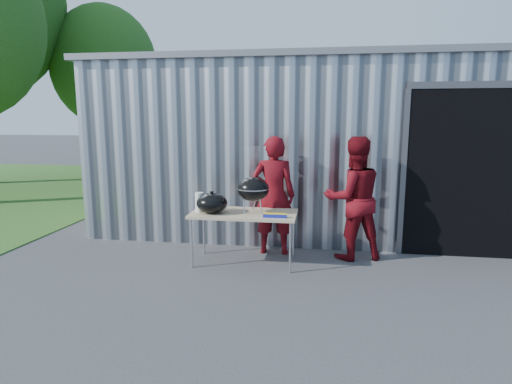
% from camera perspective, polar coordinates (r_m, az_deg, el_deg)
% --- Properties ---
extents(ground, '(80.00, 80.00, 0.00)m').
position_cam_1_polar(ground, '(5.47, -0.77, -12.60)').
color(ground, '#3A3A3D').
extents(building, '(8.20, 6.20, 3.10)m').
position_cam_1_polar(building, '(9.58, 9.29, 6.53)').
color(building, silver).
rests_on(building, ground).
extents(tree_far, '(3.49, 3.49, 5.78)m').
position_cam_1_polar(tree_far, '(15.87, -19.53, 15.47)').
color(tree_far, '#442D19').
rests_on(tree_far, ground).
extents(folding_table, '(1.50, 0.75, 0.75)m').
position_cam_1_polar(folding_table, '(6.13, -1.61, -3.11)').
color(folding_table, tan).
rests_on(folding_table, ground).
extents(kettle_grill, '(0.46, 0.46, 0.94)m').
position_cam_1_polar(kettle_grill, '(6.01, -0.39, 1.07)').
color(kettle_grill, black).
rests_on(kettle_grill, folding_table).
extents(grill_lid, '(0.44, 0.44, 0.32)m').
position_cam_1_polar(grill_lid, '(6.09, -5.90, -1.48)').
color(grill_lid, black).
rests_on(grill_lid, folding_table).
extents(paper_towels, '(0.12, 0.12, 0.28)m').
position_cam_1_polar(paper_towels, '(6.19, -7.56, -1.35)').
color(paper_towels, white).
rests_on(paper_towels, folding_table).
extents(white_tub, '(0.20, 0.15, 0.10)m').
position_cam_1_polar(white_tub, '(6.42, -6.12, -1.73)').
color(white_tub, white).
rests_on(white_tub, folding_table).
extents(foil_box, '(0.32, 0.05, 0.06)m').
position_cam_1_polar(foil_box, '(5.81, 2.54, -3.14)').
color(foil_box, navy).
rests_on(foil_box, folding_table).
extents(person_cook, '(0.68, 0.46, 1.82)m').
position_cam_1_polar(person_cook, '(6.55, 2.36, -0.47)').
color(person_cook, '#620A11').
rests_on(person_cook, ground).
extents(person_bystander, '(1.05, 0.92, 1.82)m').
position_cam_1_polar(person_bystander, '(6.47, 12.86, -0.85)').
color(person_bystander, '#620A11').
rests_on(person_bystander, ground).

